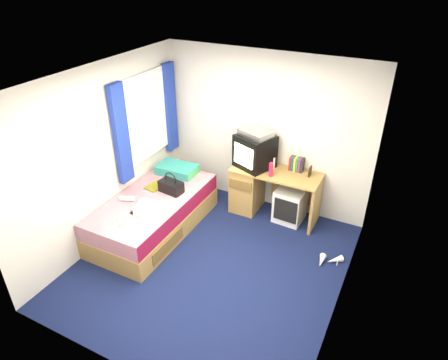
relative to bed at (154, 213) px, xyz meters
The scene contains 20 objects.
ground 1.17m from the bed, 14.98° to the right, with size 3.40×3.40×0.00m, color #0C1438.
room_shell 1.64m from the bed, 14.98° to the right, with size 3.40×3.40×3.40m.
bed is the anchor object (origin of this frame).
pillow 0.83m from the bed, 95.75° to the left, with size 0.60×0.38×0.13m, color #1962A8.
desk 1.62m from the bed, 45.21° to the left, with size 1.30×0.55×0.75m.
storage_cube 2.00m from the bed, 33.88° to the left, with size 0.41×0.41×0.51m, color silver.
crt_tv 1.71m from the bed, 47.42° to the left, with size 0.63×0.61×0.49m.
vcr 1.86m from the bed, 47.48° to the left, with size 0.45×0.32×0.09m, color #ABABAD.
book_row 2.18m from the bed, 38.43° to the left, with size 0.20×0.13×0.20m.
picture_frame 2.31m from the bed, 33.38° to the left, with size 0.02×0.12×0.14m, color black.
pink_water_bottle 1.78m from the bed, 35.30° to the left, with size 0.06×0.06×0.20m, color #DE1F4D.
aerosol_can 1.88m from the bed, 42.30° to the left, with size 0.05×0.05×0.18m, color silver.
handbag 0.47m from the bed, 58.17° to the left, with size 0.36×0.23×0.31m.
towel 0.49m from the bed, 60.33° to the right, with size 0.33×0.27×0.11m, color white.
magazine 0.40m from the bed, 117.77° to the left, with size 0.21×0.28×0.01m, color yellow.
water_bottle 0.45m from the bed, 137.67° to the right, with size 0.07×0.07×0.20m, color silver.
colour_swatch_fan 0.71m from the bed, 93.06° to the right, with size 0.22×0.06×0.01m, color gold.
remote_control 0.48m from the bed, 89.26° to the right, with size 0.05×0.16×0.02m, color black.
window_assembly 1.38m from the bed, 126.46° to the left, with size 0.11×1.42×1.40m.
white_heels 2.48m from the bed, ahead, with size 0.31×0.31×0.09m.
Camera 1 is at (1.94, -3.45, 3.54)m, focal length 32.00 mm.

